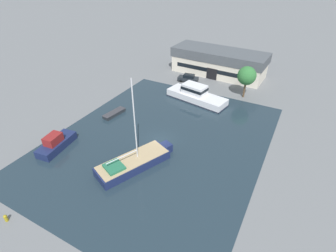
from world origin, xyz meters
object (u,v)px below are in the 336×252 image
(motor_cruiser, at_px, (196,95))
(cabin_boat, at_px, (56,143))
(parked_car, at_px, (188,78))
(warehouse_building, at_px, (219,62))
(quay_tree_near_building, at_px, (247,76))
(sailboat_moored, at_px, (134,162))
(small_dinghy, at_px, (114,113))

(motor_cruiser, distance_m, cabin_boat, 25.75)
(cabin_boat, bearing_deg, parked_car, 70.12)
(warehouse_building, height_order, quay_tree_near_building, quay_tree_near_building)
(sailboat_moored, bearing_deg, motor_cruiser, 114.40)
(warehouse_building, height_order, parked_car, warehouse_building)
(parked_car, distance_m, small_dinghy, 19.82)
(quay_tree_near_building, distance_m, motor_cruiser, 10.06)
(motor_cruiser, height_order, small_dinghy, motor_cruiser)
(motor_cruiser, bearing_deg, warehouse_building, 13.55)
(small_dinghy, distance_m, cabin_boat, 11.40)
(warehouse_building, relative_size, parked_car, 4.71)
(warehouse_building, relative_size, sailboat_moored, 1.76)
(warehouse_building, height_order, motor_cruiser, warehouse_building)
(warehouse_building, bearing_deg, quay_tree_near_building, -44.46)
(motor_cruiser, bearing_deg, quay_tree_near_building, -42.57)
(sailboat_moored, relative_size, small_dinghy, 2.70)
(parked_car, height_order, small_dinghy, parked_car)
(sailboat_moored, xyz_separation_m, motor_cruiser, (-0.35, 20.89, 0.40))
(motor_cruiser, xyz_separation_m, small_dinghy, (-10.22, -11.70, -0.79))
(parked_car, bearing_deg, motor_cruiser, -154.31)
(warehouse_building, xyz_separation_m, sailboat_moored, (1.22, -35.68, -2.12))
(cabin_boat, bearing_deg, warehouse_building, 66.50)
(warehouse_building, xyz_separation_m, parked_car, (-4.13, -7.38, -2.00))
(quay_tree_near_building, xyz_separation_m, parked_car, (-12.56, 1.66, -3.57))
(small_dinghy, bearing_deg, parked_car, 82.54)
(motor_cruiser, relative_size, small_dinghy, 2.69)
(quay_tree_near_building, relative_size, small_dinghy, 1.37)
(warehouse_building, xyz_separation_m, cabin_boat, (-10.69, -37.80, -1.97))
(sailboat_moored, xyz_separation_m, cabin_boat, (-11.91, -2.12, 0.15))
(cabin_boat, bearing_deg, sailboat_moored, 2.39)
(quay_tree_near_building, relative_size, cabin_boat, 0.97)
(parked_car, height_order, cabin_boat, cabin_boat)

